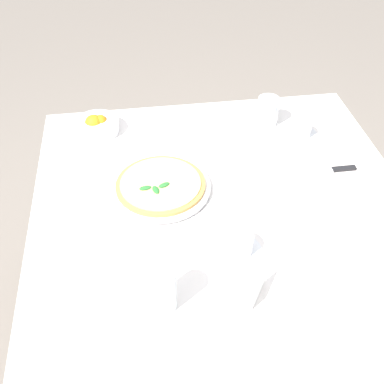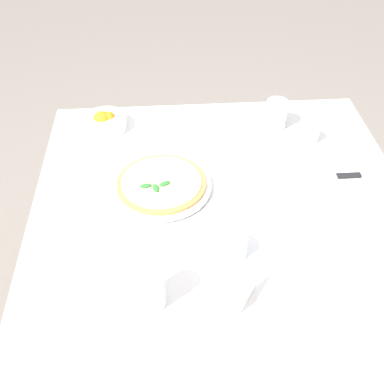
# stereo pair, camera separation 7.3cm
# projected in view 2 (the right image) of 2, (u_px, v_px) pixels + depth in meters

# --- Properties ---
(ground_plane) EXTENTS (8.00, 8.00, 0.00)m
(ground_plane) POSITION_uv_depth(u_px,v_px,m) (215.00, 338.00, 1.86)
(ground_plane) COLOR slate
(dining_table) EXTENTS (1.12, 1.12, 0.73)m
(dining_table) POSITION_uv_depth(u_px,v_px,m) (222.00, 235.00, 1.45)
(dining_table) COLOR white
(dining_table) RESTS_ON ground_plane
(pizza_plate) EXTENTS (0.30, 0.30, 0.02)m
(pizza_plate) POSITION_uv_depth(u_px,v_px,m) (162.00, 186.00, 1.41)
(pizza_plate) COLOR white
(pizza_plate) RESTS_ON dining_table
(pizza) EXTENTS (0.27, 0.27, 0.02)m
(pizza) POSITION_uv_depth(u_px,v_px,m) (161.00, 183.00, 1.40)
(pizza) COLOR #C68E47
(pizza) RESTS_ON pizza_plate
(coffee_cup_left_edge) EXTENTS (0.13, 0.13, 0.06)m
(coffee_cup_left_edge) POSITION_uv_depth(u_px,v_px,m) (308.00, 134.00, 1.59)
(coffee_cup_left_edge) COLOR white
(coffee_cup_left_edge) RESTS_ON dining_table
(coffee_cup_near_left) EXTENTS (0.13, 0.13, 0.06)m
(coffee_cup_near_left) POSITION_uv_depth(u_px,v_px,m) (234.00, 247.00, 1.21)
(coffee_cup_near_left) COLOR white
(coffee_cup_near_left) RESTS_ON dining_table
(water_glass_center_back) EXTENTS (0.07, 0.07, 0.10)m
(water_glass_center_back) POSITION_uv_depth(u_px,v_px,m) (276.00, 116.00, 1.64)
(water_glass_center_back) COLOR white
(water_glass_center_back) RESTS_ON dining_table
(water_glass_far_left) EXTENTS (0.07, 0.07, 0.12)m
(water_glass_far_left) POSITION_uv_depth(u_px,v_px,m) (151.00, 289.00, 1.08)
(water_glass_far_left) COLOR white
(water_glass_far_left) RESTS_ON dining_table
(napkin_folded) EXTENTS (0.23, 0.15, 0.02)m
(napkin_folded) POSITION_uv_depth(u_px,v_px,m) (332.00, 180.00, 1.44)
(napkin_folded) COLOR white
(napkin_folded) RESTS_ON dining_table
(dinner_knife) EXTENTS (0.20, 0.02, 0.01)m
(dinner_knife) POSITION_uv_depth(u_px,v_px,m) (332.00, 177.00, 1.43)
(dinner_knife) COLOR silver
(dinner_knife) RESTS_ON napkin_folded
(citrus_bowl) EXTENTS (0.15, 0.15, 0.07)m
(citrus_bowl) POSITION_uv_depth(u_px,v_px,m) (105.00, 122.00, 1.65)
(citrus_bowl) COLOR white
(citrus_bowl) RESTS_ON dining_table
(menu_card) EXTENTS (0.05, 0.08, 0.06)m
(menu_card) POSITION_uv_depth(u_px,v_px,m) (248.00, 292.00, 1.10)
(menu_card) COLOR white
(menu_card) RESTS_ON dining_table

